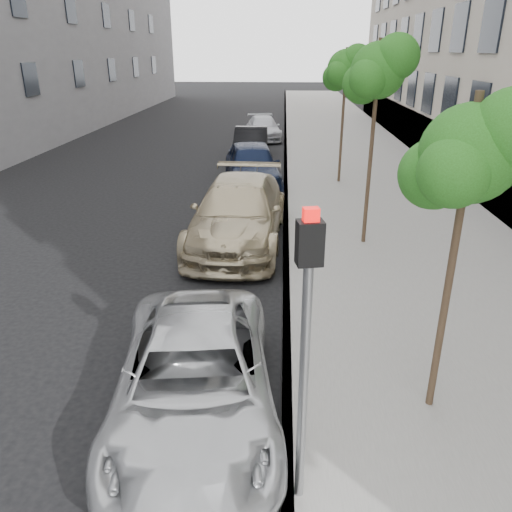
# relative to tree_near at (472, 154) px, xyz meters

# --- Properties ---
(ground) EXTENTS (160.00, 160.00, 0.00)m
(ground) POSITION_rel_tree_near_xyz_m (-3.23, -1.50, -3.69)
(ground) COLOR black
(ground) RESTS_ON ground
(sidewalk) EXTENTS (6.40, 72.00, 0.14)m
(sidewalk) POSITION_rel_tree_near_xyz_m (1.07, 22.50, -3.62)
(sidewalk) COLOR gray
(sidewalk) RESTS_ON ground
(curb) EXTENTS (0.15, 72.00, 0.14)m
(curb) POSITION_rel_tree_near_xyz_m (-2.05, 22.50, -3.62)
(curb) COLOR #9E9B93
(curb) RESTS_ON ground
(tree_near) EXTENTS (1.55, 1.35, 4.32)m
(tree_near) POSITION_rel_tree_near_xyz_m (0.00, 0.00, 0.00)
(tree_near) COLOR #38281C
(tree_near) RESTS_ON sidewalk
(tree_mid) EXTENTS (1.64, 1.44, 5.03)m
(tree_mid) POSITION_rel_tree_near_xyz_m (0.00, 6.50, 0.66)
(tree_mid) COLOR #38281C
(tree_mid) RESTS_ON sidewalk
(tree_far) EXTENTS (1.67, 1.47, 4.87)m
(tree_far) POSITION_rel_tree_near_xyz_m (0.00, 13.00, 0.49)
(tree_far) COLOR #38281C
(tree_far) RESTS_ON sidewalk
(signal_pole) EXTENTS (0.27, 0.22, 3.38)m
(signal_pole) POSITION_rel_tree_near_xyz_m (-1.93, -1.67, -1.45)
(signal_pole) COLOR #939699
(signal_pole) RESTS_ON sidewalk
(minivan) EXTENTS (2.70, 4.89, 1.30)m
(minivan) POSITION_rel_tree_near_xyz_m (-3.33, -0.30, -3.04)
(minivan) COLOR #B7B9BC
(minivan) RESTS_ON ground
(suv) EXTENTS (2.55, 5.78, 1.65)m
(suv) POSITION_rel_tree_near_xyz_m (-3.33, 6.68, -2.86)
(suv) COLOR tan
(suv) RESTS_ON ground
(sedan_blue) EXTENTS (2.60, 5.05, 1.64)m
(sedan_blue) POSITION_rel_tree_near_xyz_m (-3.33, 12.53, -2.87)
(sedan_blue) COLOR black
(sedan_blue) RESTS_ON ground
(sedan_black) EXTENTS (1.62, 4.40, 1.44)m
(sedan_black) POSITION_rel_tree_near_xyz_m (-3.69, 17.72, -2.97)
(sedan_black) COLOR black
(sedan_black) RESTS_ON ground
(sedan_rear) EXTENTS (2.38, 4.54, 1.26)m
(sedan_rear) POSITION_rel_tree_near_xyz_m (-3.33, 23.39, -3.06)
(sedan_rear) COLOR #B4B6BC
(sedan_rear) RESTS_ON ground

